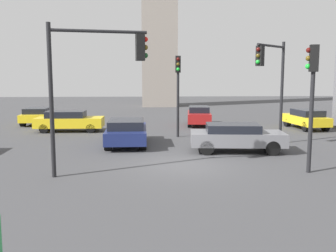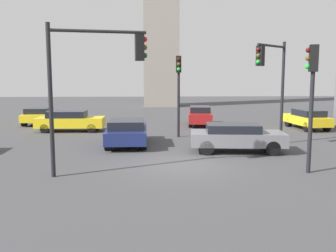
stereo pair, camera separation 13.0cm
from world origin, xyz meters
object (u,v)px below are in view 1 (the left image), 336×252
at_px(traffic_light_1, 272,73).
at_px(car_5, 69,121).
at_px(traffic_light_0, 95,69).
at_px(traffic_light_3, 312,84).
at_px(car_1, 127,131).
at_px(car_4, 199,115).
at_px(traffic_light_2, 178,81).
at_px(car_2, 306,118).
at_px(car_7, 236,137).
at_px(car_3, 38,115).

relative_size(traffic_light_1, car_5, 1.23).
bearing_deg(traffic_light_0, traffic_light_3, -11.60).
xyz_separation_m(car_1, car_4, (5.12, 8.13, 0.01)).
height_order(traffic_light_2, car_2, traffic_light_2).
distance_m(traffic_light_2, car_5, 8.18).
bearing_deg(car_4, car_7, 8.72).
distance_m(traffic_light_3, car_7, 5.30).
bearing_deg(traffic_light_2, car_2, 113.00).
bearing_deg(car_5, car_1, -51.23).
bearing_deg(car_7, traffic_light_3, -60.79).
height_order(traffic_light_2, traffic_light_3, traffic_light_2).
bearing_deg(car_1, traffic_light_0, 172.08).
bearing_deg(traffic_light_3, car_3, -31.03).
xyz_separation_m(car_3, car_5, (3.19, -4.20, 0.04)).
relative_size(traffic_light_2, car_5, 1.09).
bearing_deg(car_5, car_7, -37.21).
bearing_deg(car_1, car_4, -32.61).
bearing_deg(car_5, car_3, 128.10).
xyz_separation_m(traffic_light_0, car_3, (-6.54, 15.78, -3.30)).
xyz_separation_m(traffic_light_2, car_4, (2.10, 5.57, -2.70)).
relative_size(traffic_light_3, car_3, 1.15).
bearing_deg(car_3, traffic_light_2, -125.04).
xyz_separation_m(car_4, car_5, (-9.29, -2.77, -0.02)).
distance_m(traffic_light_3, car_4, 14.96).
distance_m(traffic_light_1, car_7, 4.03).
height_order(traffic_light_1, car_4, traffic_light_1).
bearing_deg(car_7, traffic_light_0, -142.12).
bearing_deg(traffic_light_2, car_7, 32.31).
relative_size(traffic_light_2, traffic_light_3, 1.01).
bearing_deg(traffic_light_2, traffic_light_0, -18.74).
bearing_deg(car_4, car_2, 77.88).
height_order(car_1, car_3, car_1).
bearing_deg(car_7, car_2, 54.10).
relative_size(traffic_light_0, traffic_light_3, 1.15).
height_order(car_3, car_7, car_7).
bearing_deg(car_7, car_4, 97.63).
xyz_separation_m(traffic_light_0, traffic_light_3, (8.16, -0.19, -0.58)).
bearing_deg(car_3, car_7, -133.52).
xyz_separation_m(car_2, car_5, (-16.61, -0.29, -0.01)).
bearing_deg(car_5, car_2, 1.88).
relative_size(car_2, car_5, 0.93).
distance_m(traffic_light_1, car_4, 9.86).
height_order(traffic_light_3, car_2, traffic_light_3).
relative_size(traffic_light_0, car_2, 1.34).
bearing_deg(traffic_light_0, car_7, 22.09).
bearing_deg(traffic_light_2, car_3, -119.17).
distance_m(car_2, car_4, 7.74).
relative_size(traffic_light_0, traffic_light_2, 1.14).
distance_m(traffic_light_1, car_5, 13.72).
relative_size(traffic_light_3, car_5, 1.08).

